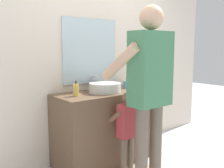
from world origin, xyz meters
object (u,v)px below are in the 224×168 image
soap_bottle (76,90)px  child_toddler (127,126)px  toothbrush_cup (126,84)px  adult_parent (149,80)px

soap_bottle → child_toddler: bearing=-46.0°
soap_bottle → toothbrush_cup: bearing=4.6°
child_toddler → toothbrush_cup: bearing=48.9°
child_toddler → adult_parent: bearing=-85.5°
toothbrush_cup → adult_parent: 0.84m
child_toddler → adult_parent: adult_parent is taller
toothbrush_cup → soap_bottle: 0.78m
toothbrush_cup → adult_parent: size_ratio=0.12×
toothbrush_cup → child_toddler: toothbrush_cup is taller
toothbrush_cup → adult_parent: adult_parent is taller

